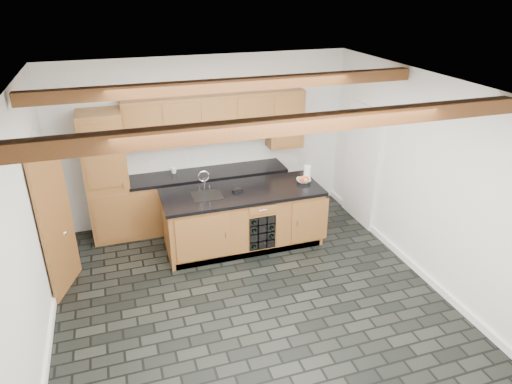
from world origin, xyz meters
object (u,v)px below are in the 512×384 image
(kitchen_scale, at_px, (238,190))
(paper_towel, at_px, (307,173))
(fruit_bowl, at_px, (304,181))
(island, at_px, (243,218))

(kitchen_scale, relative_size, paper_towel, 0.74)
(kitchen_scale, distance_m, fruit_bowl, 1.09)
(fruit_bowl, bearing_deg, island, -178.59)
(kitchen_scale, relative_size, fruit_bowl, 0.77)
(fruit_bowl, distance_m, paper_towel, 0.15)
(kitchen_scale, bearing_deg, paper_towel, -11.00)
(island, bearing_deg, paper_towel, 5.37)
(island, height_order, paper_towel, paper_towel)
(kitchen_scale, xyz_separation_m, fruit_bowl, (1.09, 0.00, 0.00))
(island, relative_size, kitchen_scale, 14.12)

